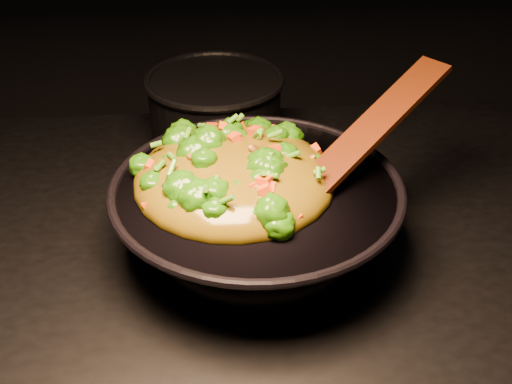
{
  "coord_description": "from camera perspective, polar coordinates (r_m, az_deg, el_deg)",
  "views": [
    {
      "loc": [
        0.0,
        -0.7,
        1.48
      ],
      "look_at": [
        0.06,
        0.02,
        0.99
      ],
      "focal_mm": 45.0,
      "sensor_mm": 36.0,
      "label": 1
    }
  ],
  "objects": [
    {
      "name": "wok",
      "position": [
        0.88,
        0.05,
        -2.43
      ],
      "size": [
        0.42,
        0.42,
        0.11
      ],
      "primitive_type": null,
      "rotation": [
        0.0,
        0.0,
        0.1
      ],
      "color": "black",
      "rests_on": "stovetop"
    },
    {
      "name": "stir_fry",
      "position": [
        0.84,
        -1.99,
        3.5
      ],
      "size": [
        0.28,
        0.28,
        0.09
      ],
      "primitive_type": null,
      "rotation": [
        0.0,
        0.0,
        -0.04
      ],
      "color": "#266407",
      "rests_on": "wok"
    },
    {
      "name": "spatula",
      "position": [
        0.87,
        9.63,
        5.0
      ],
      "size": [
        0.27,
        0.22,
        0.13
      ],
      "primitive_type": "cube",
      "rotation": [
        0.0,
        -0.38,
        0.65
      ],
      "color": "#3C1105",
      "rests_on": "wok"
    },
    {
      "name": "back_pot",
      "position": [
        1.14,
        -3.64,
        7.23
      ],
      "size": [
        0.3,
        0.3,
        0.13
      ],
      "primitive_type": "cylinder",
      "rotation": [
        0.0,
        0.0,
        0.39
      ],
      "color": "black",
      "rests_on": "stovetop"
    }
  ]
}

